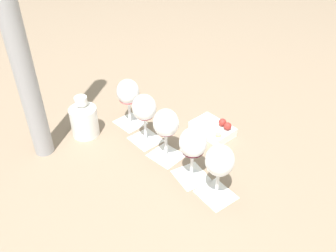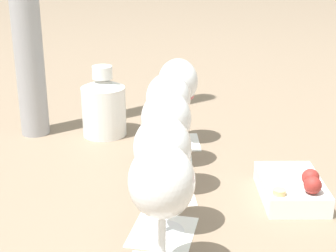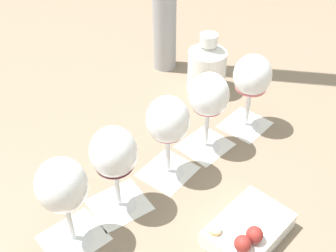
# 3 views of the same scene
# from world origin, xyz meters

# --- Properties ---
(ground_plane) EXTENTS (8.00, 8.00, 0.00)m
(ground_plane) POSITION_xyz_m (0.00, 0.00, 0.00)
(ground_plane) COLOR #7F6B56
(tasting_card_0) EXTENTS (0.14, 0.14, 0.00)m
(tasting_card_0) POSITION_xyz_m (-0.19, -0.14, 0.00)
(tasting_card_0) COLOR white
(tasting_card_0) RESTS_ON ground_plane
(tasting_card_1) EXTENTS (0.14, 0.14, 0.00)m
(tasting_card_1) POSITION_xyz_m (-0.09, -0.08, 0.00)
(tasting_card_1) COLOR white
(tasting_card_1) RESTS_ON ground_plane
(tasting_card_2) EXTENTS (0.14, 0.14, 0.00)m
(tasting_card_2) POSITION_xyz_m (0.00, -0.01, 0.00)
(tasting_card_2) COLOR white
(tasting_card_2) RESTS_ON ground_plane
(tasting_card_3) EXTENTS (0.14, 0.13, 0.00)m
(tasting_card_3) POSITION_xyz_m (0.10, 0.07, 0.00)
(tasting_card_3) COLOR white
(tasting_card_3) RESTS_ON ground_plane
(tasting_card_4) EXTENTS (0.14, 0.14, 0.00)m
(tasting_card_4) POSITION_xyz_m (0.18, 0.14, 0.00)
(tasting_card_4) COLOR white
(tasting_card_4) RESTS_ON ground_plane
(wine_glass_0) EXTENTS (0.08, 0.08, 0.18)m
(wine_glass_0) POSITION_xyz_m (-0.19, -0.14, 0.13)
(wine_glass_0) COLOR white
(wine_glass_0) RESTS_ON tasting_card_0
(wine_glass_1) EXTENTS (0.08, 0.08, 0.18)m
(wine_glass_1) POSITION_xyz_m (-0.09, -0.08, 0.13)
(wine_glass_1) COLOR white
(wine_glass_1) RESTS_ON tasting_card_1
(wine_glass_2) EXTENTS (0.08, 0.08, 0.18)m
(wine_glass_2) POSITION_xyz_m (0.00, -0.01, 0.13)
(wine_glass_2) COLOR white
(wine_glass_2) RESTS_ON tasting_card_2
(wine_glass_3) EXTENTS (0.08, 0.08, 0.18)m
(wine_glass_3) POSITION_xyz_m (0.10, 0.07, 0.13)
(wine_glass_3) COLOR white
(wine_glass_3) RESTS_ON tasting_card_3
(wine_glass_4) EXTENTS (0.08, 0.08, 0.18)m
(wine_glass_4) POSITION_xyz_m (0.18, 0.14, 0.13)
(wine_glass_4) COLOR white
(wine_glass_4) RESTS_ON tasting_card_4
(ceramic_vase) EXTENTS (0.10, 0.10, 0.16)m
(ceramic_vase) POSITION_xyz_m (-0.12, -0.30, 0.07)
(ceramic_vase) COLOR white
(ceramic_vase) RESTS_ON ground_plane
(snack_dish) EXTENTS (0.18, 0.17, 0.06)m
(snack_dish) POSITION_xyz_m (-0.13, 0.17, 0.02)
(snack_dish) COLOR white
(snack_dish) RESTS_ON ground_plane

